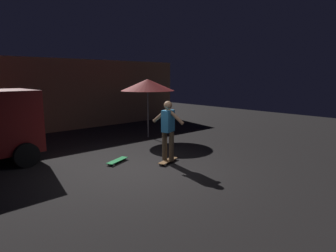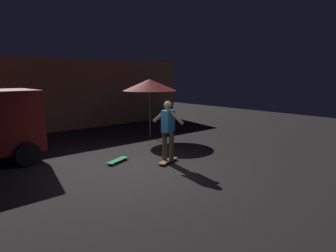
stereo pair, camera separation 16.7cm
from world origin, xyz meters
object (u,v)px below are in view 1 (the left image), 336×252
patio_umbrella (148,85)px  skater (168,126)px  skateboard_spare (117,161)px  skateboard_ridden (168,161)px

patio_umbrella → skater: bearing=-119.2°
skateboard_spare → skater: skater is taller
skateboard_ridden → skater: (-0.00, 0.00, 0.98)m
patio_umbrella → skateboard_spare: (-2.79, -2.13, -2.02)m
skateboard_ridden → skater: skater is taller
skateboard_ridden → skateboard_spare: same height
skateboard_spare → skateboard_ridden: bearing=-42.8°
skater → skateboard_spare: bearing=137.2°
patio_umbrella → skateboard_spare: patio_umbrella is taller
patio_umbrella → skateboard_ridden: (-1.73, -3.10, -2.02)m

